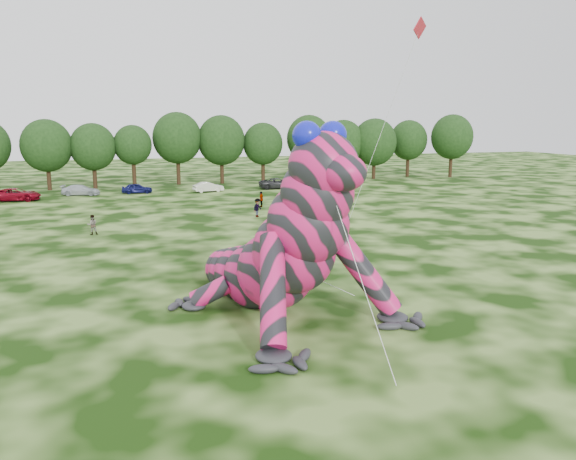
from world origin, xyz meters
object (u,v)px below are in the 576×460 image
(car_7, at_px, (336,182))
(spectator_3, at_px, (261,199))
(tree_16, at_px, (408,149))
(tree_9, at_px, (133,156))
(tree_7, at_px, (47,155))
(tree_11, at_px, (221,150))
(tree_14, at_px, (343,150))
(car_6, at_px, (278,183))
(tree_15, at_px, (374,149))
(spectator_1, at_px, (92,225))
(inflatable_gecko, at_px, (259,215))
(tree_13, at_px, (309,148))
(spectator_2, at_px, (258,208))
(flying_kite, at_px, (413,46))
(tree_17, at_px, (452,146))
(car_3, at_px, (81,190))
(tree_8, at_px, (93,156))
(tree_12, at_px, (263,153))
(car_2, at_px, (16,195))
(tree_10, at_px, (178,149))
(car_5, at_px, (208,187))
(car_4, at_px, (137,188))

(car_7, height_order, spectator_3, spectator_3)
(tree_16, bearing_deg, tree_9, -177.39)
(tree_7, height_order, tree_11, tree_11)
(tree_14, height_order, car_6, tree_14)
(tree_14, xyz_separation_m, tree_15, (5.01, -0.95, 0.12))
(tree_11, height_order, spectator_1, tree_11)
(inflatable_gecko, height_order, tree_16, tree_16)
(tree_13, relative_size, spectator_2, 5.53)
(tree_9, bearing_deg, tree_15, 0.65)
(tree_11, relative_size, tree_16, 1.07)
(car_7, bearing_deg, tree_16, -67.53)
(tree_14, bearing_deg, flying_kite, -108.05)
(tree_9, xyz_separation_m, spectator_1, (-4.51, -34.41, -3.51))
(tree_16, height_order, tree_17, tree_17)
(car_7, relative_size, spectator_1, 2.75)
(tree_7, xyz_separation_m, car_3, (4.34, -7.18, -4.07))
(tree_7, height_order, spectator_2, tree_7)
(tree_8, xyz_separation_m, car_3, (-1.52, -7.36, -3.80))
(tree_12, distance_m, tree_17, 31.96)
(tree_7, relative_size, car_2, 1.75)
(tree_9, distance_m, spectator_1, 34.88)
(tree_15, xyz_separation_m, spectator_3, (-24.94, -24.27, -3.96))
(tree_8, bearing_deg, tree_17, -0.33)
(car_3, bearing_deg, car_6, -79.82)
(car_6, xyz_separation_m, spectator_1, (-23.40, -26.41, 0.10))
(tree_16, xyz_separation_m, car_3, (-51.19, -9.75, -4.02))
(tree_11, distance_m, car_6, 11.62)
(car_3, bearing_deg, inflatable_gecko, -156.28)
(car_2, height_order, car_3, car_2)
(tree_10, xyz_separation_m, tree_14, (26.06, 0.14, -0.55))
(inflatable_gecko, distance_m, car_5, 47.34)
(tree_13, relative_size, car_7, 2.23)
(inflatable_gecko, distance_m, car_7, 53.18)
(car_7, bearing_deg, tree_7, 70.19)
(car_2, distance_m, spectator_2, 30.93)
(inflatable_gecko, relative_size, tree_17, 1.79)
(car_5, bearing_deg, spectator_1, 141.16)
(inflatable_gecko, bearing_deg, car_6, 51.09)
(tree_13, height_order, car_5, tree_13)
(car_3, relative_size, car_6, 0.88)
(tree_15, distance_m, car_4, 38.47)
(inflatable_gecko, distance_m, tree_9, 56.01)
(tree_16, relative_size, car_5, 2.37)
(spectator_2, bearing_deg, tree_12, 33.68)
(car_5, bearing_deg, spectator_3, -177.96)
(tree_8, bearing_deg, tree_9, 3.89)
(tree_12, relative_size, tree_13, 0.89)
(tree_7, distance_m, tree_12, 30.11)
(spectator_1, bearing_deg, flying_kite, 133.17)
(tree_13, bearing_deg, car_3, -167.15)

